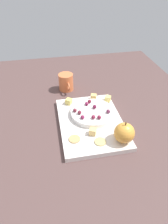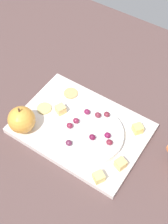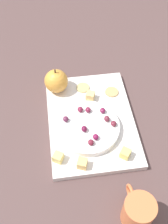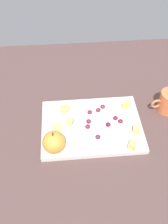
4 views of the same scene
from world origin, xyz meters
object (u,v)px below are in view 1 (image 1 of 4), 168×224
object	(u,v)px
cheese_cube_2	(93,132)
grape_5	(108,111)
cracker_1	(74,139)
cheese_cube_3	(108,99)
cup	(66,82)
grape_3	(95,107)
cheese_cube_0	(69,101)
serving_dish	(92,113)
cheese_cube_1	(94,97)
platter	(91,122)
apple_whole	(124,133)
cracker_0	(100,142)
grape_0	(86,104)
grape_4	(90,101)
grape_6	(80,112)
grape_2	(75,110)
grape_8	(99,117)
grape_1	(83,117)
grape_7	(93,117)

from	to	relation	value
cheese_cube_2	grape_5	bearing A→B (deg)	136.42
cracker_1	grape_5	distance (cm)	18.51
cheese_cube_3	cup	xyz separation A→B (cm)	(-16.55, -16.64, 1.10)
grape_3	cup	distance (cm)	24.99
cheese_cube_0	serving_dish	bearing A→B (deg)	41.51
cheese_cube_1	platter	bearing A→B (deg)	-16.28
grape_3	cheese_cube_0	bearing A→B (deg)	-129.79
grape_3	grape_5	world-z (taller)	grape_3
apple_whole	cracker_0	size ratio (longest dim) A/B	1.75
grape_0	grape_4	distance (cm)	2.48
grape_0	grape_3	distance (cm)	4.28
grape_4	cup	size ratio (longest dim) A/B	0.17
grape_6	grape_5	bearing A→B (deg)	82.56
platter	grape_2	distance (cm)	8.17
platter	cheese_cube_0	distance (cm)	15.24
cheese_cube_1	grape_8	xyz separation A→B (cm)	(15.95, -1.62, 1.44)
grape_8	cup	world-z (taller)	cup
cheese_cube_3	cracker_1	distance (cm)	27.89
cheese_cube_0	grape_1	world-z (taller)	grape_1
cheese_cube_1	cup	distance (cm)	17.63
apple_whole	serving_dish	bearing A→B (deg)	-155.83
grape_3	grape_5	size ratio (longest dim) A/B	1.00
apple_whole	grape_0	xyz separation A→B (cm)	(-20.81, -9.31, -0.98)
grape_2	grape_1	bearing A→B (deg)	24.28
grape_3	cheese_cube_2	bearing A→B (deg)	-15.96
platter	apple_whole	distance (cm)	16.00
apple_whole	cup	xyz separation A→B (cm)	(-41.25, -15.06, -1.32)
grape_3	cracker_1	bearing A→B (deg)	-36.83
cheese_cube_1	grape_2	size ratio (longest dim) A/B	1.39
platter	cheese_cube_2	size ratio (longest dim) A/B	14.27
grape_6	platter	bearing A→B (deg)	58.00
serving_dish	grape_4	distance (cm)	6.13
cup	grape_6	bearing A→B (deg)	4.87
grape_8	serving_dish	bearing A→B (deg)	-164.36
grape_4	cracker_0	bearing A→B (deg)	-2.11
serving_dish	cheese_cube_0	distance (cm)	12.81
platter	cup	bearing A→B (deg)	-167.22
serving_dish	grape_3	xyz separation A→B (cm)	(-1.53, 1.19, 1.77)
cheese_cube_3	grape_7	world-z (taller)	grape_7
grape_8	cup	bearing A→B (deg)	-163.04
cracker_1	grape_2	xyz separation A→B (cm)	(-13.49, 2.36, 2.43)
grape_3	grape_6	xyz separation A→B (cm)	(2.52, -6.69, -0.02)
grape_2	grape_7	size ratio (longest dim) A/B	1.00
cheese_cube_0	grape_0	distance (cm)	8.44
grape_5	grape_6	distance (cm)	11.43
cheese_cube_3	grape_5	xyz separation A→B (cm)	(10.79, -3.10, 1.47)
cracker_1	grape_5	bearing A→B (deg)	123.70
serving_dish	grape_0	bearing A→B (deg)	-156.12
grape_2	grape_6	distance (cm)	2.41
cracker_0	cheese_cube_0	bearing A→B (deg)	-162.98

